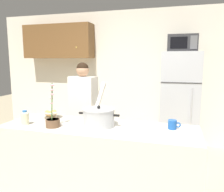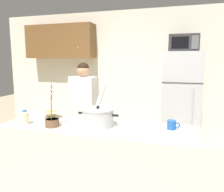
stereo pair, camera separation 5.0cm
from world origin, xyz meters
The scene contains 10 objects.
back_wall_unit centered at (-0.25, 2.26, 1.41)m, with size 6.00×0.48×2.60m.
kitchen_island centered at (0.00, 0.00, 0.46)m, with size 2.12×0.68×0.92m, color silver.
refrigerator centered at (0.86, 1.85, 0.88)m, with size 0.64×0.68×1.77m.
microwave centered at (0.86, 1.83, 1.91)m, with size 0.48×0.37×0.28m.
person_near_pot centered at (-0.53, 0.84, 0.99)m, with size 0.54×0.47×1.60m.
cooking_pot centered at (0.01, 0.01, 1.02)m, with size 0.46×0.35×0.23m.
coffee_mug centered at (0.78, 0.13, 0.97)m, with size 0.13×0.09×0.10m.
bread_bowl centered at (-0.68, 0.17, 0.97)m, with size 0.23×0.23×0.10m.
bottle_near_edge centered at (-0.80, -0.16, 1.00)m, with size 0.09×0.09×0.16m.
potted_orchid centered at (-0.45, -0.15, 0.99)m, with size 0.15×0.15×0.47m.
Camera 1 is at (0.81, -2.22, 1.62)m, focal length 36.24 mm.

